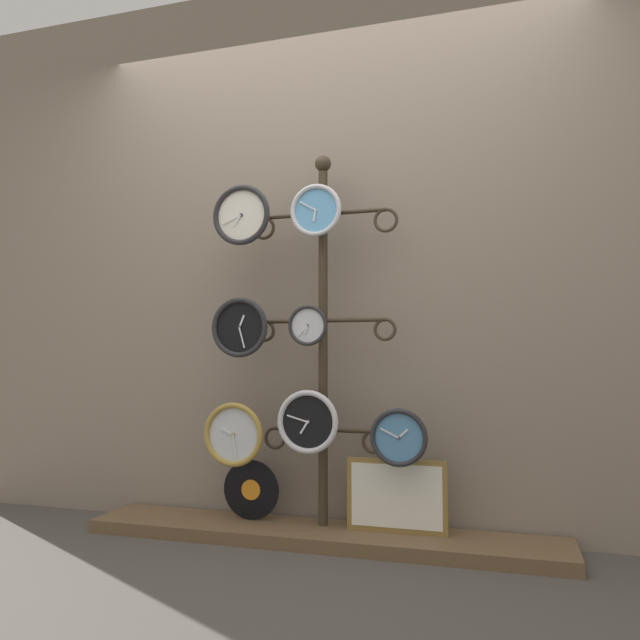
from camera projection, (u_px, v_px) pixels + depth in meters
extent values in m
plane|color=#47423D|center=(294.00, 566.00, 2.49)|extent=(12.00, 12.00, 0.00)
cube|color=gray|center=(332.00, 245.00, 3.12)|extent=(4.40, 0.04, 2.80)
cube|color=brown|center=(319.00, 535.00, 2.83)|extent=(2.20, 0.36, 0.06)
cylinder|color=#382D1E|center=(323.00, 536.00, 2.88)|extent=(0.34, 0.34, 0.02)
cylinder|color=#382D1E|center=(323.00, 350.00, 2.94)|extent=(0.04, 0.04, 1.71)
sphere|color=#382D1E|center=(323.00, 164.00, 2.99)|extent=(0.08, 0.08, 0.08)
cylinder|color=#382D1E|center=(293.00, 216.00, 3.02)|extent=(0.30, 0.02, 0.02)
torus|color=#382D1E|center=(264.00, 228.00, 3.06)|extent=(0.12, 0.02, 0.12)
cylinder|color=#382D1E|center=(354.00, 212.00, 2.93)|extent=(0.30, 0.02, 0.02)
torus|color=#382D1E|center=(386.00, 220.00, 2.89)|extent=(0.12, 0.02, 0.12)
cylinder|color=#382D1E|center=(293.00, 321.00, 2.99)|extent=(0.30, 0.02, 0.02)
torus|color=#382D1E|center=(265.00, 331.00, 3.03)|extent=(0.11, 0.02, 0.11)
cylinder|color=#382D1E|center=(354.00, 320.00, 2.90)|extent=(0.30, 0.02, 0.02)
torus|color=#382D1E|center=(385.00, 329.00, 2.86)|extent=(0.11, 0.02, 0.11)
cylinder|color=#382D1E|center=(299.00, 429.00, 2.95)|extent=(0.24, 0.02, 0.02)
torus|color=#382D1E|center=(275.00, 438.00, 2.98)|extent=(0.11, 0.02, 0.11)
cylinder|color=#382D1E|center=(348.00, 431.00, 2.88)|extent=(0.24, 0.02, 0.02)
torus|color=#382D1E|center=(373.00, 442.00, 2.84)|extent=(0.11, 0.02, 0.11)
cylinder|color=silver|center=(242.00, 216.00, 3.00)|extent=(0.27, 0.02, 0.27)
torus|color=#262628|center=(241.00, 215.00, 2.99)|extent=(0.29, 0.03, 0.29)
cylinder|color=#262628|center=(241.00, 215.00, 2.99)|extent=(0.02, 0.01, 0.02)
cube|color=silver|center=(237.00, 220.00, 2.99)|extent=(0.05, 0.00, 0.06)
cube|color=silver|center=(232.00, 219.00, 3.00)|extent=(0.10, 0.00, 0.04)
cylinder|color=#60A8DB|center=(317.00, 211.00, 2.91)|extent=(0.22, 0.02, 0.22)
torus|color=silver|center=(316.00, 210.00, 2.89)|extent=(0.25, 0.02, 0.25)
cylinder|color=silver|center=(316.00, 210.00, 2.89)|extent=(0.01, 0.01, 0.01)
cube|color=silver|center=(315.00, 216.00, 2.89)|extent=(0.02, 0.00, 0.05)
cube|color=silver|center=(308.00, 206.00, 2.90)|extent=(0.08, 0.00, 0.05)
cylinder|color=black|center=(241.00, 328.00, 2.97)|extent=(0.26, 0.02, 0.26)
torus|color=#262628|center=(239.00, 327.00, 2.95)|extent=(0.29, 0.03, 0.29)
cylinder|color=#262628|center=(239.00, 327.00, 2.95)|extent=(0.02, 0.01, 0.02)
cube|color=silver|center=(242.00, 321.00, 2.95)|extent=(0.03, 0.00, 0.06)
cube|color=silver|center=(242.00, 338.00, 2.94)|extent=(0.03, 0.00, 0.10)
cylinder|color=silver|center=(309.00, 326.00, 2.86)|extent=(0.17, 0.02, 0.17)
torus|color=#262628|center=(308.00, 325.00, 2.85)|extent=(0.19, 0.02, 0.19)
cylinder|color=#262628|center=(308.00, 325.00, 2.85)|extent=(0.01, 0.01, 0.01)
cube|color=silver|center=(306.00, 330.00, 2.85)|extent=(0.02, 0.00, 0.04)
cube|color=silver|center=(302.00, 331.00, 2.85)|extent=(0.05, 0.00, 0.05)
cylinder|color=silver|center=(234.00, 434.00, 2.94)|extent=(0.27, 0.02, 0.27)
torus|color=#A58438|center=(233.00, 435.00, 2.93)|extent=(0.30, 0.03, 0.30)
cylinder|color=#A58438|center=(233.00, 435.00, 2.93)|extent=(0.02, 0.01, 0.02)
cube|color=silver|center=(227.00, 432.00, 2.93)|extent=(0.06, 0.00, 0.03)
cube|color=silver|center=(234.00, 446.00, 2.92)|extent=(0.02, 0.00, 0.11)
cylinder|color=black|center=(309.00, 422.00, 2.83)|extent=(0.26, 0.02, 0.26)
torus|color=silver|center=(307.00, 422.00, 2.81)|extent=(0.29, 0.03, 0.29)
cylinder|color=silver|center=(308.00, 422.00, 2.82)|extent=(0.02, 0.01, 0.02)
cube|color=silver|center=(304.00, 428.00, 2.82)|extent=(0.04, 0.00, 0.06)
cube|color=silver|center=(297.00, 419.00, 2.83)|extent=(0.10, 0.00, 0.03)
cylinder|color=#4C84B2|center=(399.00, 437.00, 2.71)|extent=(0.23, 0.02, 0.23)
torus|color=#262628|center=(399.00, 438.00, 2.69)|extent=(0.25, 0.02, 0.25)
cylinder|color=#262628|center=(399.00, 438.00, 2.69)|extent=(0.01, 0.01, 0.01)
cube|color=silver|center=(403.00, 433.00, 2.69)|extent=(0.05, 0.00, 0.04)
cube|color=silver|center=(389.00, 433.00, 2.70)|extent=(0.08, 0.00, 0.05)
cylinder|color=black|center=(251.00, 490.00, 2.99)|extent=(0.28, 0.01, 0.28)
cylinder|color=orange|center=(251.00, 490.00, 2.99)|extent=(0.10, 0.00, 0.10)
cube|color=olive|center=(397.00, 496.00, 2.77)|extent=(0.45, 0.02, 0.32)
cube|color=white|center=(396.00, 496.00, 2.76)|extent=(0.41, 0.00, 0.28)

